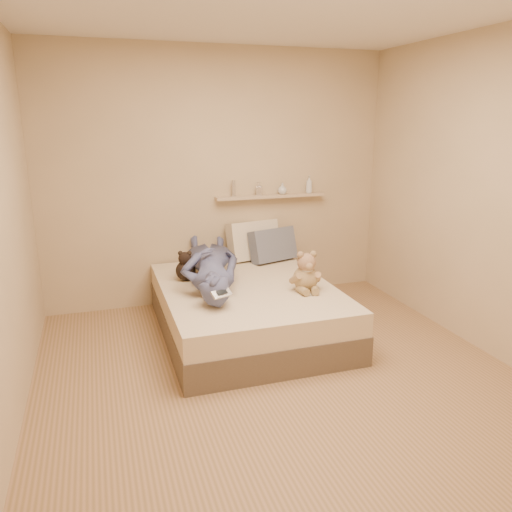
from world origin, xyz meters
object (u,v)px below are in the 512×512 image
object	(u,v)px
dark_plush	(186,267)
pillow_grey	(273,245)
game_console	(222,293)
wall_shelf	(271,196)
person	(210,264)
bed	(247,309)
teddy_bear	(306,274)
pillow_cream	(253,240)

from	to	relation	value
dark_plush	pillow_grey	size ratio (longest dim) A/B	0.57
game_console	wall_shelf	size ratio (longest dim) A/B	0.15
game_console	person	xyz separation A→B (m)	(0.07, 0.72, 0.03)
pillow_grey	bed	bearing A→B (deg)	-125.94
bed	wall_shelf	bearing A→B (deg)	58.82
teddy_bear	dark_plush	distance (m)	1.13
bed	wall_shelf	distance (m)	1.38
teddy_bear	person	world-z (taller)	teddy_bear
wall_shelf	bed	bearing A→B (deg)	-121.18
teddy_bear	game_console	bearing A→B (deg)	-163.76
pillow_cream	pillow_grey	world-z (taller)	pillow_cream
dark_plush	pillow_cream	world-z (taller)	pillow_cream
bed	person	xyz separation A→B (m)	(-0.29, 0.19, 0.40)
bed	pillow_grey	xyz separation A→B (m)	(0.50, 0.69, 0.40)
teddy_bear	dark_plush	size ratio (longest dim) A/B	1.28
bed	game_console	distance (m)	0.74
teddy_bear	bed	bearing A→B (deg)	146.96
person	bed	bearing A→B (deg)	157.01
teddy_bear	pillow_grey	xyz separation A→B (m)	(0.05, 0.98, 0.02)
dark_plush	wall_shelf	xyz separation A→B (m)	(1.04, 0.59, 0.53)
pillow_cream	person	distance (m)	0.89
pillow_cream	person	bearing A→B (deg)	-134.08
dark_plush	teddy_bear	bearing A→B (deg)	-33.23
pillow_cream	pillow_grey	bearing A→B (deg)	-39.41
game_console	person	distance (m)	0.72
wall_shelf	teddy_bear	bearing A→B (deg)	-94.67
game_console	dark_plush	xyz separation A→B (m)	(-0.13, 0.85, -0.02)
game_console	person	size ratio (longest dim) A/B	0.12
person	teddy_bear	bearing A→B (deg)	156.96
game_console	pillow_grey	world-z (taller)	pillow_grey
pillow_cream	wall_shelf	distance (m)	0.51
teddy_bear	dark_plush	bearing A→B (deg)	146.77
bed	teddy_bear	distance (m)	0.66
pillow_cream	pillow_grey	distance (m)	0.22
bed	teddy_bear	size ratio (longest dim) A/B	5.24
bed	dark_plush	distance (m)	0.68
dark_plush	game_console	bearing A→B (deg)	-81.45
game_console	teddy_bear	size ratio (longest dim) A/B	0.50
teddy_bear	pillow_grey	bearing A→B (deg)	87.18
dark_plush	bed	bearing A→B (deg)	-33.40
bed	pillow_cream	xyz separation A→B (m)	(0.33, 0.83, 0.43)
teddy_bear	wall_shelf	bearing A→B (deg)	85.33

